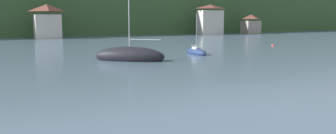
# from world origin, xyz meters

# --- Properties ---
(wooded_hillside) EXTENTS (352.00, 52.43, 47.07)m
(wooded_hillside) POSITION_xyz_m (8.06, 140.35, 7.72)
(wooded_hillside) COLOR #38562D
(wooded_hillside) RESTS_ON ground_plane
(shore_building_westcentral) EXTENTS (5.62, 4.65, 7.39)m
(shore_building_westcentral) POSITION_xyz_m (0.00, 104.13, 3.59)
(shore_building_westcentral) COLOR beige
(shore_building_westcentral) RESTS_ON ground_plane
(shore_building_central) EXTENTS (6.87, 3.26, 7.98)m
(shore_building_central) POSITION_xyz_m (41.56, 103.47, 3.88)
(shore_building_central) COLOR beige
(shore_building_central) RESTS_ON ground_plane
(shore_building_eastcentral) EXTENTS (4.89, 3.72, 5.39)m
(shore_building_eastcentral) POSITION_xyz_m (55.41, 103.69, 2.62)
(shore_building_eastcentral) COLOR gray
(shore_building_eastcentral) RESTS_ON ground_plane
(sailboat_far_6) EXTENTS (7.46, 6.70, 11.65)m
(sailboat_far_6) POSITION_xyz_m (1.83, 58.11, 0.47)
(sailboat_far_6) COLOR black
(sailboat_far_6) RESTS_ON ground_plane
(sailboat_far_8) EXTENTS (1.33, 4.07, 5.36)m
(sailboat_far_8) POSITION_xyz_m (11.41, 60.44, 0.27)
(sailboat_far_8) COLOR navy
(sailboat_far_8) RESTS_ON ground_plane
(mooring_buoy_near) EXTENTS (0.48, 0.48, 0.48)m
(mooring_buoy_near) POSITION_xyz_m (29.48, 66.61, 0.00)
(mooring_buoy_near) COLOR red
(mooring_buoy_near) RESTS_ON ground_plane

